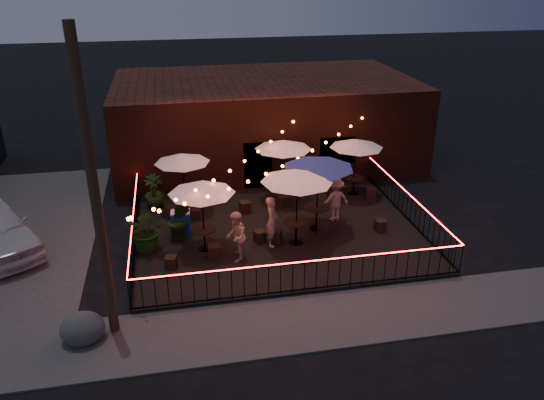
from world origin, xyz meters
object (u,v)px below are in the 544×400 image
(cafe_table_3, at_px, (283,145))
(cafe_table_1, at_px, (182,159))
(cooler, at_px, (181,223))
(cafe_table_5, at_px, (356,144))
(utility_pole, at_px, (95,195))
(cafe_table_4, at_px, (319,164))
(cafe_table_2, at_px, (297,177))
(boulder, at_px, (82,329))
(cafe_table_0, at_px, (202,189))

(cafe_table_3, bearing_deg, cafe_table_1, -174.68)
(cafe_table_3, height_order, cooler, cafe_table_3)
(cafe_table_5, xyz_separation_m, cooler, (-7.21, -2.22, -1.74))
(utility_pole, relative_size, cafe_table_5, 3.14)
(utility_pole, bearing_deg, cafe_table_5, 38.02)
(utility_pole, bearing_deg, cafe_table_4, 33.17)
(cafe_table_2, xyz_separation_m, boulder, (-6.61, -3.82, -2.22))
(cafe_table_0, xyz_separation_m, boulder, (-3.48, -3.99, -1.97))
(cafe_table_0, height_order, cafe_table_2, cafe_table_2)
(cooler, bearing_deg, cafe_table_3, 33.49)
(cafe_table_2, bearing_deg, cafe_table_4, 43.28)
(cafe_table_1, distance_m, cafe_table_5, 6.98)
(cafe_table_5, bearing_deg, cafe_table_4, -130.91)
(cafe_table_1, relative_size, boulder, 2.29)
(cafe_table_3, relative_size, cafe_table_4, 0.94)
(utility_pole, height_order, cafe_table_2, utility_pole)
(utility_pole, distance_m, boulder, 3.69)
(cafe_table_2, height_order, boulder, cafe_table_2)
(cooler, bearing_deg, cafe_table_2, -15.89)
(cafe_table_5, distance_m, cooler, 7.74)
(cafe_table_0, height_order, boulder, cafe_table_0)
(cafe_table_0, height_order, cafe_table_1, cafe_table_0)
(utility_pole, bearing_deg, cafe_table_0, 53.78)
(cafe_table_2, relative_size, cafe_table_3, 1.01)
(cooler, relative_size, boulder, 0.87)
(cafe_table_4, xyz_separation_m, cooler, (-4.85, 0.51, -2.07))
(boulder, bearing_deg, cafe_table_3, 47.47)
(utility_pole, distance_m, cafe_table_2, 6.98)
(cafe_table_1, bearing_deg, cafe_table_5, 2.02)
(cafe_table_0, bearing_deg, cafe_table_1, 98.70)
(cafe_table_3, distance_m, cafe_table_5, 3.00)
(cafe_table_2, height_order, cooler, cafe_table_2)
(utility_pole, bearing_deg, cafe_table_2, 31.18)
(boulder, bearing_deg, cooler, 62.40)
(utility_pole, height_order, cooler, utility_pole)
(cafe_table_0, relative_size, cooler, 2.73)
(cooler, height_order, boulder, cooler)
(cafe_table_1, xyz_separation_m, cafe_table_3, (3.99, 0.37, 0.16))
(cafe_table_1, xyz_separation_m, cafe_table_2, (3.63, -3.41, 0.34))
(cafe_table_0, distance_m, cooler, 2.29)
(cafe_table_0, xyz_separation_m, cafe_table_2, (3.14, -0.17, 0.25))
(utility_pole, distance_m, cafe_table_4, 8.28)
(cafe_table_2, xyz_separation_m, cafe_table_3, (0.36, 3.78, -0.18))
(boulder, bearing_deg, cafe_table_4, 31.99)
(cafe_table_3, bearing_deg, cafe_table_4, -77.54)
(cafe_table_3, bearing_deg, cafe_table_0, -134.06)
(cafe_table_1, bearing_deg, cafe_table_2, -43.18)
(utility_pole, distance_m, cafe_table_5, 11.80)
(cafe_table_0, distance_m, cafe_table_3, 5.02)
(cafe_table_3, bearing_deg, utility_pole, -130.31)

